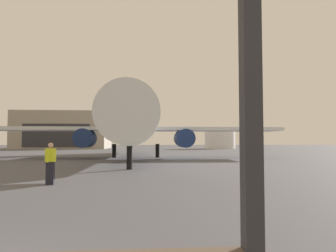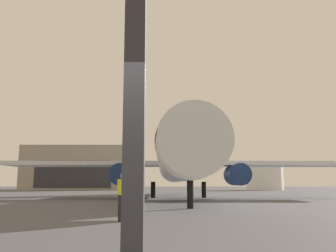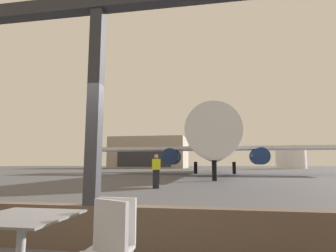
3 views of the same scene
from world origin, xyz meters
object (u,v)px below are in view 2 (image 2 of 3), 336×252
airplane (179,161)px  distant_hangar (82,169)px  fuel_storage_tank (264,178)px  ground_crew_worker (123,196)px

airplane → distant_hangar: (-19.31, 47.02, 1.10)m
airplane → fuel_storage_tank: bearing=64.9°
airplane → distant_hangar: airplane is taller
ground_crew_worker → airplane: bearing=81.6°
airplane → ground_crew_worker: 20.28m
ground_crew_worker → fuel_storage_tank: size_ratio=0.23×
ground_crew_worker → distant_hangar: (-16.37, 66.93, 3.60)m
airplane → fuel_storage_tank: size_ratio=4.59×
airplane → fuel_storage_tank: airplane is taller
distant_hangar → fuel_storage_tank: distant_hangar is taller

